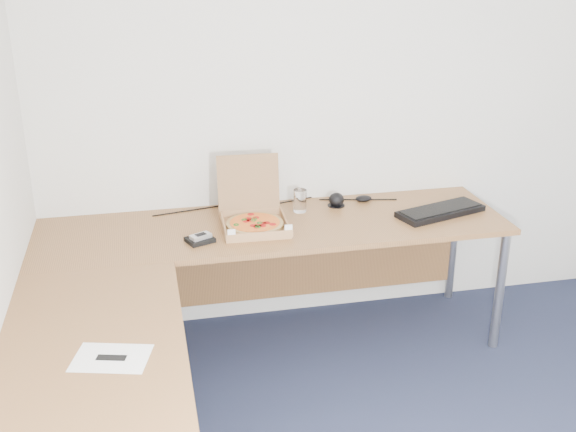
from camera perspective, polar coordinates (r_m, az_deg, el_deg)
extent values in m
cube|color=brown|center=(3.71, -1.15, -0.89)|extent=(2.50, 0.70, 0.03)
cube|color=brown|center=(2.69, -15.88, -11.35)|extent=(0.70, 1.50, 0.03)
cylinder|color=gray|center=(4.48, 13.38, -2.46)|extent=(0.05, 0.05, 0.70)
cube|color=#AA7A4D|center=(3.65, -2.73, -0.97)|extent=(0.33, 0.33, 0.01)
cube|color=#AA7A4D|center=(3.77, -3.26, 2.54)|extent=(0.33, 0.07, 0.33)
cylinder|color=tan|center=(3.65, -2.73, -0.73)|extent=(0.30, 0.30, 0.02)
cylinder|color=red|center=(3.64, -2.74, -0.52)|extent=(0.26, 0.26, 0.00)
cylinder|color=silver|center=(3.86, 0.99, 1.27)|extent=(0.07, 0.07, 0.13)
cube|color=black|center=(3.93, 12.39, 0.38)|extent=(0.53, 0.32, 0.03)
ellipsoid|color=black|center=(4.04, 6.21, 1.43)|extent=(0.11, 0.09, 0.03)
cube|color=black|center=(3.52, -7.24, -1.95)|extent=(0.16, 0.15, 0.02)
cube|color=#B2B5BA|center=(3.51, -7.17, -1.66)|extent=(0.12, 0.10, 0.02)
cube|color=white|center=(2.66, -14.29, -11.21)|extent=(0.31, 0.26, 0.00)
ellipsoid|color=black|center=(3.95, 3.99, 1.41)|extent=(0.10, 0.10, 0.08)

